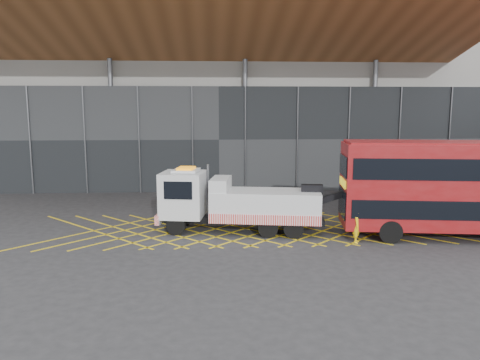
{
  "coord_description": "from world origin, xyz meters",
  "views": [
    {
      "loc": [
        1.41,
        -24.31,
        6.41
      ],
      "look_at": [
        3.0,
        1.5,
        2.4
      ],
      "focal_mm": 35.0,
      "sensor_mm": 36.0,
      "label": 1
    }
  ],
  "objects": [
    {
      "name": "recovery_truck",
      "position": [
        2.55,
        -0.62,
        1.58
      ],
      "size": [
        9.86,
        3.69,
        3.42
      ],
      "rotation": [
        0.0,
        0.0,
        -0.17
      ],
      "color": "black",
      "rests_on": "ground_plane"
    },
    {
      "name": "road_markings",
      "position": [
        3.2,
        0.0,
        0.01
      ],
      "size": [
        23.16,
        7.16,
        0.01
      ],
      "color": "yellow",
      "rests_on": "ground_plane"
    },
    {
      "name": "construction_building",
      "position": [
        1.92,
        18.4,
        8.98
      ],
      "size": [
        55.0,
        23.97,
        18.0
      ],
      "color": "gray",
      "rests_on": "ground_plane"
    },
    {
      "name": "worker",
      "position": [
        8.33,
        -2.97,
        0.8
      ],
      "size": [
        0.58,
        0.69,
        1.6
      ],
      "primitive_type": "imported",
      "rotation": [
        0.0,
        0.0,
        1.17
      ],
      "color": "yellow",
      "rests_on": "ground_plane"
    },
    {
      "name": "ground_plane",
      "position": [
        0.0,
        0.0,
        0.0
      ],
      "size": [
        120.0,
        120.0,
        0.0
      ],
      "primitive_type": "plane",
      "color": "#29292B"
    },
    {
      "name": "bus_towed",
      "position": [
        13.77,
        -2.49,
        2.66
      ],
      "size": [
        12.03,
        4.37,
        4.79
      ],
      "rotation": [
        0.0,
        0.0,
        -0.14
      ],
      "color": "maroon",
      "rests_on": "ground_plane"
    }
  ]
}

